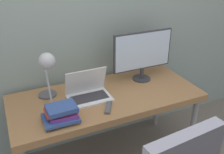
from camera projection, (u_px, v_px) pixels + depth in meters
name	position (u px, v px, depth m)	size (l,w,h in m)	color
wall_back	(87.00, 19.00, 2.35)	(8.00, 0.05, 2.60)	gray
desk	(106.00, 101.00, 2.28)	(1.62, 0.72, 0.73)	#996B42
laptop	(88.00, 92.00, 2.19)	(0.35, 0.24, 0.25)	silver
monitor	(143.00, 53.00, 2.41)	(0.59, 0.17, 0.47)	#333338
desk_lamp	(47.00, 68.00, 1.98)	(0.15, 0.31, 0.45)	#4C4C51
book_stack	(61.00, 114.00, 1.90)	(0.27, 0.21, 0.12)	gold
tv_remote	(108.00, 108.00, 2.06)	(0.12, 0.16, 0.02)	#4C4C51
game_controller	(65.00, 121.00, 1.89)	(0.13, 0.09, 0.04)	white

